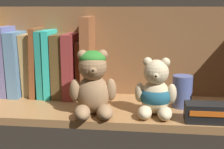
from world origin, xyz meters
TOP-DOWN VIEW (x-y plane):
  - shelf_board at (0.00, 0.00)cm, footprint 79.58×24.51cm
  - shelf_back_panel at (0.00, 12.85)cm, footprint 81.98×1.20cm
  - book_1 at (-34.96, 9.31)cm, footprint 2.40×13.81cm
  - book_2 at (-32.09, 9.31)cm, footprint 2.81×13.37cm
  - book_3 at (-28.79, 9.31)cm, footprint 3.58×13.90cm
  - book_4 at (-25.27, 9.31)cm, footprint 3.70×9.17cm
  - book_5 at (-22.55, 9.31)cm, footprint 2.49×12.91cm
  - book_6 at (-20.47, 9.31)cm, footprint 1.96×13.13cm
  - book_7 at (-18.28, 9.31)cm, footprint 1.88×13.75cm
  - book_8 at (-15.46, 9.31)cm, footprint 3.23×13.34cm
  - book_9 at (-12.09, 9.31)cm, footprint 2.98×14.64cm
  - book_10 at (-9.45, 9.31)cm, footprint 1.76×9.13cm
  - book_11 at (-6.96, 9.31)cm, footprint 2.71×13.99cm
  - teddy_bear_larger at (-2.94, -6.79)cm, footprint 12.18×12.69cm
  - teddy_bear_smaller at (12.66, -5.08)cm, footprint 10.57×11.03cm
  - pillar_candle at (19.96, 1.60)cm, footprint 5.31×5.31cm
  - small_product_box at (24.80, -9.07)cm, footprint 10.45×5.17cm

SIDE VIEW (x-z plane):
  - shelf_board at x=0.00cm, z-range 0.00..2.00cm
  - small_product_box at x=24.80cm, z-range 2.00..6.50cm
  - pillar_candle at x=19.96cm, z-range 2.00..10.70cm
  - teddy_bear_smaller at x=12.66cm, z-range 0.45..14.95cm
  - teddy_bear_larger at x=-2.94cm, z-range 1.58..17.95cm
  - book_10 at x=-9.45cm, z-range 2.00..18.57cm
  - book_4 at x=-25.27cm, z-range 1.96..20.65cm
  - book_8 at x=-15.46cm, z-range 2.00..20.85cm
  - book_9 at x=-12.09cm, z-range 2.00..21.03cm
  - book_3 at x=-28.79cm, z-range 1.98..21.44cm
  - book_6 at x=-20.47cm, z-range 2.00..21.83cm
  - book_7 at x=-18.28cm, z-range 2.00..22.00cm
  - book_5 at x=-22.55cm, z-range 1.97..22.64cm
  - book_1 at x=-34.96cm, z-range 2.00..22.70cm
  - book_2 at x=-32.09cm, z-range 2.00..22.92cm
  - book_11 at x=-6.96cm, z-range 2.00..25.94cm
  - shelf_back_panel at x=0.00cm, z-range 0.00..28.70cm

